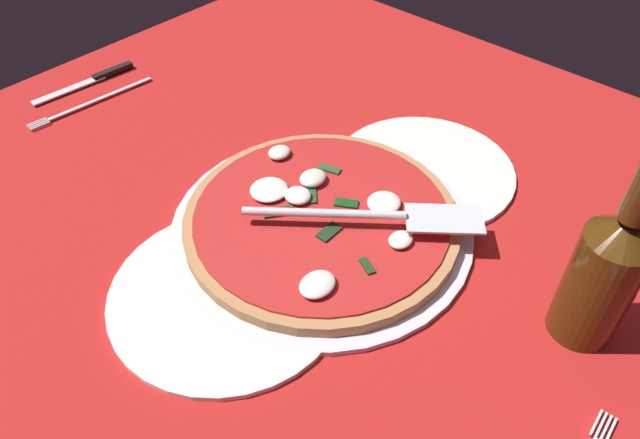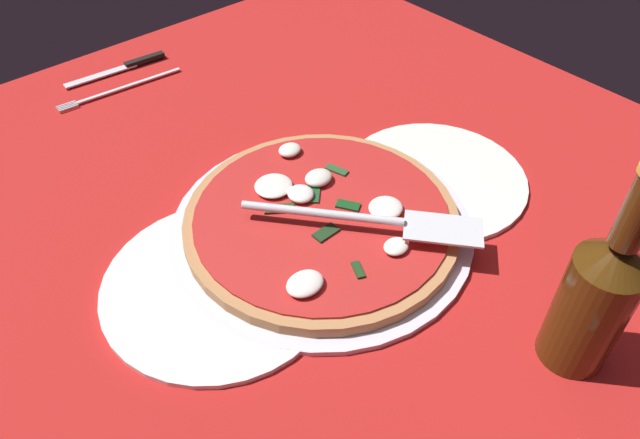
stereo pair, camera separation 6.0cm
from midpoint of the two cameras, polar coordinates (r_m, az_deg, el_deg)
name	(u,v)px [view 1 (the left image)]	position (r cm, az deg, el deg)	size (l,w,h in cm)	color
ground_plane	(299,219)	(75.30, -4.35, -0.02)	(110.47, 110.47, 0.80)	#B11D1B
checker_pattern	(298,216)	(74.99, -4.36, 0.23)	(110.47, 110.47, 0.10)	white
pizza_pan	(320,229)	(72.45, -2.38, -0.96)	(36.40, 36.40, 1.04)	silver
dinner_plate_left	(424,171)	(81.38, 7.77, 4.54)	(24.17, 24.17, 1.00)	white
dinner_plate_right	(228,293)	(66.96, -11.34, -7.02)	(25.88, 25.88, 1.00)	white
pizza	(320,219)	(71.47, -2.42, -0.09)	(33.00, 33.00, 3.17)	#B57C4C
pizza_server	(372,215)	(68.22, 2.46, 0.29)	(19.87, 23.00, 1.00)	silver
place_setting_near	(93,92)	(104.46, -22.37, 11.10)	(21.27, 14.29, 1.40)	white
beer_bottle	(605,272)	(61.24, 23.00, -4.78)	(6.57, 6.57, 23.99)	#46290B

